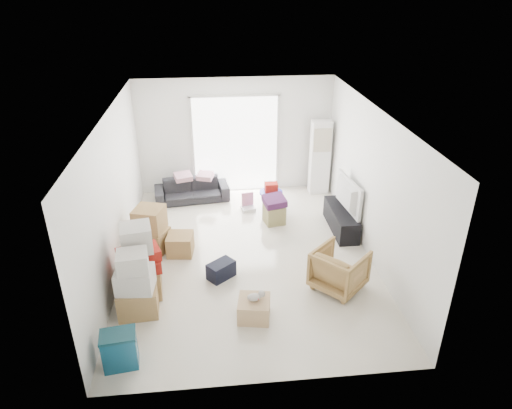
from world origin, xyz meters
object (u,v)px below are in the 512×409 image
object	(u,v)px
ac_tower	(320,157)
ottoman	(274,214)
armchair	(339,268)
wood_crate	(254,309)
sofa	(192,187)
kids_table	(271,191)
television	(342,206)
storage_bins	(120,349)
tv_console	(341,219)

from	to	relation	value
ac_tower	ottoman	world-z (taller)	ac_tower
armchair	wood_crate	bearing A→B (deg)	68.58
sofa	kids_table	xyz separation A→B (m)	(1.75, -0.68, 0.13)
armchair	sofa	bearing A→B (deg)	-9.02
armchair	wood_crate	world-z (taller)	armchair
television	sofa	distance (m)	3.51
storage_bins	kids_table	distance (m)	5.03
television	armchair	size ratio (longest dim) A/B	1.46
sofa	wood_crate	size ratio (longest dim) A/B	3.55
tv_console	wood_crate	distance (m)	3.24
ottoman	storage_bins	bearing A→B (deg)	-124.78
tv_console	wood_crate	world-z (taller)	tv_console
armchair	ottoman	bearing A→B (deg)	-25.78
storage_bins	wood_crate	distance (m)	2.01
storage_bins	ottoman	size ratio (longest dim) A/B	1.34
kids_table	wood_crate	distance (m)	3.63
tv_console	armchair	xyz separation A→B (m)	(-0.57, -1.91, 0.17)
wood_crate	sofa	bearing A→B (deg)	103.57
sofa	armchair	world-z (taller)	armchair
television	armchair	distance (m)	2.00
kids_table	sofa	bearing A→B (deg)	158.68
storage_bins	kids_table	bearing A→B (deg)	58.99
ac_tower	ottoman	size ratio (longest dim) A/B	4.39
television	kids_table	bearing A→B (deg)	45.70
ac_tower	wood_crate	bearing A→B (deg)	-114.50
television	ottoman	distance (m)	1.43
ac_tower	armchair	world-z (taller)	ac_tower
tv_console	armchair	bearing A→B (deg)	-106.61
television	storage_bins	world-z (taller)	television
ac_tower	ottoman	xyz separation A→B (m)	(-1.27, -1.43, -0.68)
armchair	ottoman	world-z (taller)	armchair
ac_tower	kids_table	world-z (taller)	ac_tower
ac_tower	armchair	xyz separation A→B (m)	(-0.52, -3.78, -0.48)
tv_console	sofa	bearing A→B (deg)	150.76
ac_tower	television	world-z (taller)	ac_tower
tv_console	sofa	size ratio (longest dim) A/B	0.81
ac_tower	wood_crate	size ratio (longest dim) A/B	3.68
television	ottoman	bearing A→B (deg)	65.74
ottoman	kids_table	bearing A→B (deg)	88.91
storage_bins	wood_crate	size ratio (longest dim) A/B	1.13
wood_crate	tv_console	bearing A→B (deg)	50.85
armchair	kids_table	world-z (taller)	armchair
sofa	kids_table	world-z (taller)	sofa
wood_crate	ac_tower	bearing A→B (deg)	65.50
ac_tower	storage_bins	distance (m)	6.46
sofa	ottoman	distance (m)	2.17
television	armchair	world-z (taller)	armchair
television	wood_crate	distance (m)	3.26
sofa	armchair	xyz separation A→B (m)	(2.49, -3.63, 0.06)
ottoman	wood_crate	bearing A→B (deg)	-103.80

